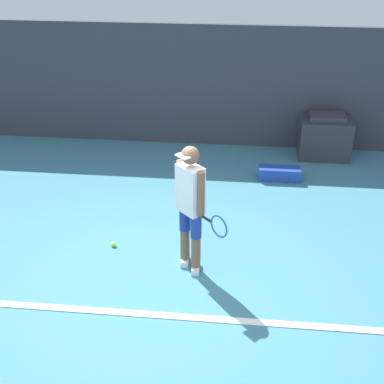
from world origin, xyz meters
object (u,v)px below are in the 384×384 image
object	(u,v)px
tennis_player	(191,204)
tennis_ball	(113,244)
covered_chair	(325,137)
equipment_bag	(279,173)

from	to	relation	value
tennis_player	tennis_ball	distance (m)	1.48
tennis_player	tennis_ball	bearing A→B (deg)	-153.14
covered_chair	equipment_bag	xyz separation A→B (m)	(-0.84, -1.03, -0.28)
tennis_ball	covered_chair	world-z (taller)	covered_chair
tennis_player	tennis_ball	size ratio (longest dim) A/B	24.91
covered_chair	equipment_bag	world-z (taller)	covered_chair
tennis_player	covered_chair	distance (m)	4.25
tennis_player	covered_chair	world-z (taller)	tennis_player
tennis_ball	equipment_bag	xyz separation A→B (m)	(2.34, 2.29, 0.07)
tennis_player	tennis_ball	xyz separation A→B (m)	(-1.11, 0.35, -0.91)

